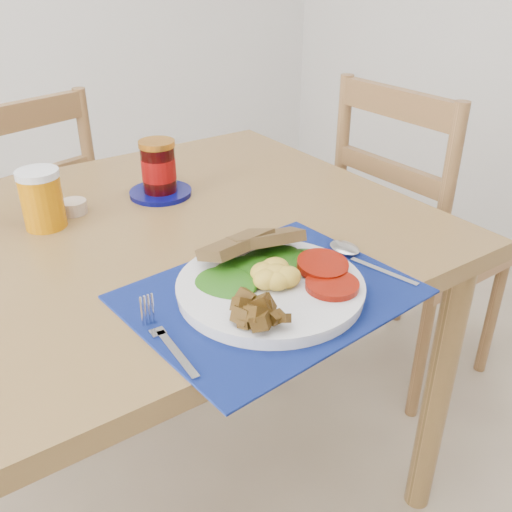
{
  "coord_description": "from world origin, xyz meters",
  "views": [
    {
      "loc": [
        -0.25,
        -0.76,
        1.25
      ],
      "look_at": [
        0.21,
        -0.1,
        0.8
      ],
      "focal_mm": 40.0,
      "sensor_mm": 36.0,
      "label": 1
    }
  ],
  "objects_px": {
    "chair_far": "(23,215)",
    "chair_end": "(411,210)",
    "juice_glass": "(42,201)",
    "breakfast_plate": "(269,284)",
    "jam_on_saucer": "(159,172)"
  },
  "relations": [
    {
      "from": "breakfast_plate",
      "to": "jam_on_saucer",
      "type": "height_order",
      "value": "jam_on_saucer"
    },
    {
      "from": "chair_far",
      "to": "juice_glass",
      "type": "distance_m",
      "value": 0.59
    },
    {
      "from": "chair_end",
      "to": "jam_on_saucer",
      "type": "relative_size",
      "value": 8.21
    },
    {
      "from": "chair_end",
      "to": "chair_far",
      "type": "bearing_deg",
      "value": 53.38
    },
    {
      "from": "breakfast_plate",
      "to": "jam_on_saucer",
      "type": "xyz_separation_m",
      "value": [
        0.05,
        0.48,
        0.03
      ]
    },
    {
      "from": "chair_far",
      "to": "chair_end",
      "type": "xyz_separation_m",
      "value": [
        0.91,
        -0.64,
        0.02
      ]
    },
    {
      "from": "juice_glass",
      "to": "jam_on_saucer",
      "type": "relative_size",
      "value": 0.8
    },
    {
      "from": "chair_far",
      "to": "juice_glass",
      "type": "bearing_deg",
      "value": 69.53
    },
    {
      "from": "chair_far",
      "to": "jam_on_saucer",
      "type": "xyz_separation_m",
      "value": [
        0.2,
        -0.51,
        0.25
      ]
    },
    {
      "from": "chair_end",
      "to": "juice_glass",
      "type": "relative_size",
      "value": 10.24
    },
    {
      "from": "chair_far",
      "to": "jam_on_saucer",
      "type": "distance_m",
      "value": 0.6
    },
    {
      "from": "chair_far",
      "to": "chair_end",
      "type": "distance_m",
      "value": 1.12
    },
    {
      "from": "juice_glass",
      "to": "chair_end",
      "type": "bearing_deg",
      "value": -6.6
    },
    {
      "from": "chair_far",
      "to": "juice_glass",
      "type": "height_order",
      "value": "chair_far"
    },
    {
      "from": "chair_far",
      "to": "chair_end",
      "type": "bearing_deg",
      "value": 130.7
    }
  ]
}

